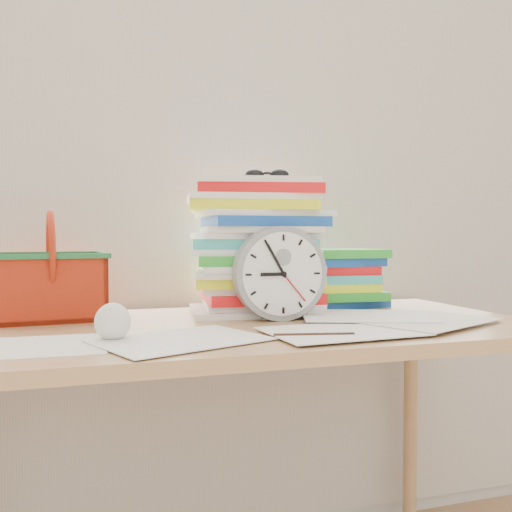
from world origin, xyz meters
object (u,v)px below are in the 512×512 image
object	(u,v)px
basket	(51,266)
desk	(245,355)
paper_stack	(256,247)
book_stack	(334,278)
clock	(280,273)

from	to	relation	value
basket	desk	bearing A→B (deg)	-30.52
paper_stack	book_stack	bearing A→B (deg)	12.16
paper_stack	clock	world-z (taller)	paper_stack
clock	book_stack	bearing A→B (deg)	40.04
clock	book_stack	world-z (taller)	clock
desk	book_stack	xyz separation A→B (m)	(0.34, 0.24, 0.16)
clock	desk	bearing A→B (deg)	-163.48
clock	book_stack	distance (m)	0.32
clock	book_stack	size ratio (longest dim) A/B	0.82
paper_stack	basket	distance (m)	0.53
desk	basket	bearing A→B (deg)	153.99
desk	clock	size ratio (longest dim) A/B	5.99
clock	basket	distance (m)	0.57
clock	basket	world-z (taller)	basket
desk	clock	distance (m)	0.22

